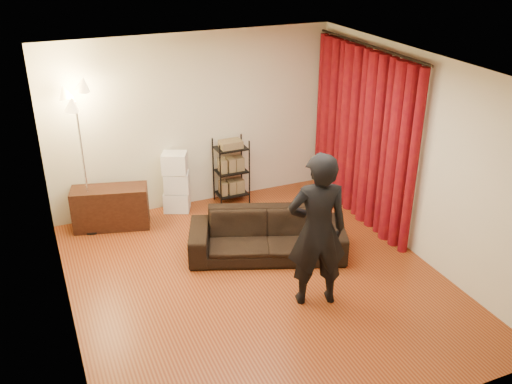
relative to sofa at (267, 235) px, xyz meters
name	(u,v)px	position (x,y,z in m)	size (l,w,h in m)	color
floor	(258,281)	(-0.36, -0.54, -0.30)	(5.00, 5.00, 0.00)	brown
ceiling	(258,69)	(-0.36, -0.54, 2.40)	(5.00, 5.00, 0.00)	white
wall_back	(194,122)	(-0.36, 1.96, 1.05)	(5.00, 5.00, 0.00)	beige
wall_front	(381,304)	(-0.36, -3.04, 1.05)	(5.00, 5.00, 0.00)	beige
wall_left	(57,220)	(-2.61, -0.54, 1.05)	(5.00, 5.00, 0.00)	beige
wall_right	(416,156)	(1.89, -0.54, 1.05)	(5.00, 5.00, 0.00)	beige
curtain_rod	(370,46)	(1.79, 0.58, 2.28)	(0.04, 0.04, 2.65)	black
curtain	(361,136)	(1.77, 0.58, 0.97)	(0.22, 2.65, 2.55)	maroon
sofa	(267,235)	(0.00, 0.00, 0.00)	(2.08, 0.81, 0.61)	black
person	(317,231)	(0.10, -1.16, 0.65)	(0.69, 0.46, 1.90)	black
media_cabinet	(111,208)	(-1.80, 1.61, 0.01)	(1.09, 0.41, 0.63)	#32180E
storage_boxes	(176,182)	(-0.75, 1.76, 0.18)	(0.39, 0.31, 0.97)	silver
wire_shelf	(231,171)	(0.14, 1.73, 0.23)	(0.48, 0.34, 1.07)	black
floor_lamp	(83,162)	(-2.09, 1.63, 0.79)	(0.39, 0.39, 2.18)	silver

